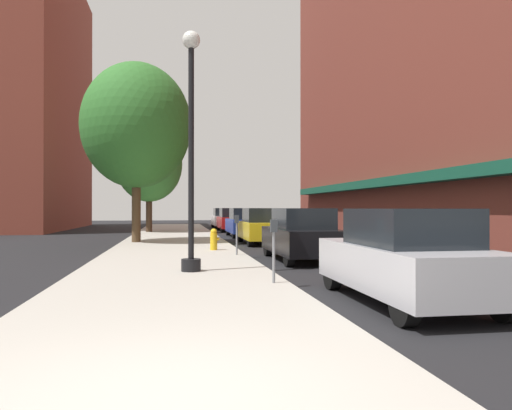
{
  "coord_description": "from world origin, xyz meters",
  "views": [
    {
      "loc": [
        0.03,
        -4.07,
        1.67
      ],
      "look_at": [
        4.04,
        20.18,
        1.82
      ],
      "focal_mm": 34.49,
      "sensor_mm": 36.0,
      "label": 1
    }
  ],
  "objects_px": {
    "fire_hydrant": "(214,239)",
    "car_yellow": "(262,227)",
    "tree_near": "(136,126)",
    "lamppost": "(191,146)",
    "tree_mid": "(149,164)",
    "car_blue": "(245,223)",
    "car_red": "(232,220)",
    "car_white": "(224,218)",
    "car_black": "(302,235)",
    "parking_meter_far": "(237,230)",
    "parking_meter_near": "(274,243)",
    "car_silver": "(405,257)"
  },
  "relations": [
    {
      "from": "fire_hydrant",
      "to": "car_yellow",
      "type": "distance_m",
      "value": 4.99
    },
    {
      "from": "parking_meter_far",
      "to": "car_white",
      "type": "height_order",
      "value": "car_white"
    },
    {
      "from": "tree_near",
      "to": "car_silver",
      "type": "relative_size",
      "value": 1.9
    },
    {
      "from": "lamppost",
      "to": "parking_meter_near",
      "type": "xyz_separation_m",
      "value": [
        1.63,
        -2.17,
        -2.25
      ]
    },
    {
      "from": "tree_near",
      "to": "fire_hydrant",
      "type": "bearing_deg",
      "value": -56.73
    },
    {
      "from": "parking_meter_near",
      "to": "car_yellow",
      "type": "relative_size",
      "value": 0.3
    },
    {
      "from": "lamppost",
      "to": "tree_near",
      "type": "distance_m",
      "value": 11.21
    },
    {
      "from": "tree_mid",
      "to": "car_white",
      "type": "bearing_deg",
      "value": 54.4
    },
    {
      "from": "fire_hydrant",
      "to": "car_white",
      "type": "distance_m",
      "value": 22.47
    },
    {
      "from": "parking_meter_far",
      "to": "car_red",
      "type": "xyz_separation_m",
      "value": [
        1.95,
        18.54,
        -0.14
      ]
    },
    {
      "from": "parking_meter_far",
      "to": "car_red",
      "type": "height_order",
      "value": "car_red"
    },
    {
      "from": "car_silver",
      "to": "car_blue",
      "type": "relative_size",
      "value": 1.0
    },
    {
      "from": "lamppost",
      "to": "tree_mid",
      "type": "distance_m",
      "value": 20.58
    },
    {
      "from": "car_white",
      "to": "tree_near",
      "type": "bearing_deg",
      "value": -107.91
    },
    {
      "from": "fire_hydrant",
      "to": "tree_near",
      "type": "xyz_separation_m",
      "value": [
        -3.15,
        4.8,
        4.9
      ]
    },
    {
      "from": "fire_hydrant",
      "to": "car_silver",
      "type": "xyz_separation_m",
      "value": [
        2.55,
        -10.08,
        0.29
      ]
    },
    {
      "from": "fire_hydrant",
      "to": "car_blue",
      "type": "height_order",
      "value": "car_blue"
    },
    {
      "from": "tree_mid",
      "to": "parking_meter_near",
      "type": "bearing_deg",
      "value": -80.76
    },
    {
      "from": "parking_meter_near",
      "to": "car_black",
      "type": "height_order",
      "value": "car_black"
    },
    {
      "from": "car_red",
      "to": "car_white",
      "type": "xyz_separation_m",
      "value": [
        0.0,
        5.76,
        0.0
      ]
    },
    {
      "from": "car_white",
      "to": "tree_mid",
      "type": "bearing_deg",
      "value": -125.46
    },
    {
      "from": "parking_meter_near",
      "to": "tree_mid",
      "type": "relative_size",
      "value": 0.19
    },
    {
      "from": "parking_meter_near",
      "to": "fire_hydrant",
      "type": "bearing_deg",
      "value": 94.25
    },
    {
      "from": "lamppost",
      "to": "car_yellow",
      "type": "height_order",
      "value": "lamppost"
    },
    {
      "from": "tree_near",
      "to": "car_silver",
      "type": "height_order",
      "value": "tree_near"
    },
    {
      "from": "tree_mid",
      "to": "car_yellow",
      "type": "bearing_deg",
      "value": -61.06
    },
    {
      "from": "tree_near",
      "to": "car_blue",
      "type": "bearing_deg",
      "value": 42.28
    },
    {
      "from": "parking_meter_near",
      "to": "car_black",
      "type": "bearing_deg",
      "value": 69.25
    },
    {
      "from": "car_red",
      "to": "car_blue",
      "type": "bearing_deg",
      "value": -89.57
    },
    {
      "from": "tree_mid",
      "to": "car_white",
      "type": "relative_size",
      "value": 1.6
    },
    {
      "from": "lamppost",
      "to": "tree_mid",
      "type": "height_order",
      "value": "tree_mid"
    },
    {
      "from": "car_red",
      "to": "car_white",
      "type": "distance_m",
      "value": 5.76
    },
    {
      "from": "tree_near",
      "to": "car_red",
      "type": "bearing_deg",
      "value": 64.11
    },
    {
      "from": "lamppost",
      "to": "car_blue",
      "type": "xyz_separation_m",
      "value": [
        3.58,
        15.97,
        -2.39
      ]
    },
    {
      "from": "parking_meter_near",
      "to": "car_silver",
      "type": "bearing_deg",
      "value": -44.73
    },
    {
      "from": "lamppost",
      "to": "car_silver",
      "type": "distance_m",
      "value": 5.95
    },
    {
      "from": "car_yellow",
      "to": "car_silver",
      "type": "bearing_deg",
      "value": -90.72
    },
    {
      "from": "parking_meter_near",
      "to": "car_silver",
      "type": "xyz_separation_m",
      "value": [
        1.95,
        -1.93,
        -0.14
      ]
    },
    {
      "from": "car_yellow",
      "to": "parking_meter_near",
      "type": "bearing_deg",
      "value": -99.64
    },
    {
      "from": "lamppost",
      "to": "car_white",
      "type": "xyz_separation_m",
      "value": [
        3.58,
        28.3,
        -2.39
      ]
    },
    {
      "from": "car_black",
      "to": "car_blue",
      "type": "xyz_separation_m",
      "value": [
        0.0,
        12.99,
        0.0
      ]
    },
    {
      "from": "tree_mid",
      "to": "car_yellow",
      "type": "height_order",
      "value": "tree_mid"
    },
    {
      "from": "car_blue",
      "to": "car_red",
      "type": "height_order",
      "value": "same"
    },
    {
      "from": "tree_mid",
      "to": "car_yellow",
      "type": "xyz_separation_m",
      "value": [
        5.63,
        -10.18,
        -3.71
      ]
    },
    {
      "from": "lamppost",
      "to": "parking_meter_near",
      "type": "height_order",
      "value": "lamppost"
    },
    {
      "from": "car_silver",
      "to": "car_black",
      "type": "bearing_deg",
      "value": 91.64
    },
    {
      "from": "lamppost",
      "to": "car_blue",
      "type": "distance_m",
      "value": 16.54
    },
    {
      "from": "lamppost",
      "to": "car_yellow",
      "type": "distance_m",
      "value": 11.12
    },
    {
      "from": "car_black",
      "to": "car_blue",
      "type": "height_order",
      "value": "same"
    },
    {
      "from": "tree_mid",
      "to": "car_blue",
      "type": "relative_size",
      "value": 1.6
    }
  ]
}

